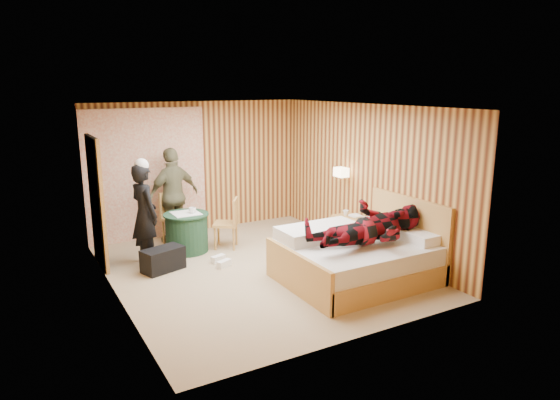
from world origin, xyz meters
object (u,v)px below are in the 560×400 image
nightstand (350,232)px  round_table (187,232)px  chair_far (173,213)px  chair_near (230,219)px  man_at_table (174,195)px  bed (358,258)px  duffel_bag (163,259)px  woman_standing (145,214)px  wall_lamp (341,172)px  man_on_bed (371,217)px

nightstand → round_table: round_table is taller
chair_far → chair_near: (0.76, -0.79, -0.03)m
man_at_table → bed: bearing=104.6°
nightstand → man_at_table: bearing=143.2°
man_at_table → round_table: bearing=74.8°
duffel_bag → woman_standing: (-0.13, 0.44, 0.63)m
woman_standing → man_at_table: size_ratio=0.94×
wall_lamp → man_at_table: (-2.57, 1.54, -0.44)m
duffel_bag → man_on_bed: bearing=-57.1°
wall_lamp → nightstand: bearing=-97.0°
duffel_bag → man_at_table: (0.63, 1.33, 0.68)m
bed → round_table: bed is taller
wall_lamp → bed: (-0.80, -1.54, -0.97)m
wall_lamp → man_on_bed: man_on_bed is taller
nightstand → woman_standing: size_ratio=0.36×
nightstand → chair_near: (-1.80, 1.07, 0.22)m
round_table → wall_lamp: bearing=-19.3°
bed → man_at_table: (-1.77, 3.08, 0.53)m
chair_near → woman_standing: bearing=-54.4°
wall_lamp → duffel_bag: 3.39m
bed → chair_far: 3.55m
wall_lamp → duffel_bag: bearing=176.3°
chair_far → man_on_bed: man_on_bed is taller
woman_standing → duffel_bag: bearing=-177.4°
woman_standing → man_at_table: 1.17m
bed → nightstand: bed is taller
chair_near → man_at_table: (-0.73, 0.82, 0.35)m
duffel_bag → man_on_bed: size_ratio=0.36×
nightstand → woman_standing: bearing=163.1°
wall_lamp → woman_standing: size_ratio=0.16×
bed → chair_far: (-1.80, 3.05, 0.21)m
man_at_table → man_on_bed: man_on_bed is taller
bed → duffel_bag: size_ratio=3.35×
nightstand → woman_standing: woman_standing is taller
wall_lamp → nightstand: wall_lamp is taller
bed → chair_far: bed is taller
chair_near → woman_standing: 1.52m
woman_standing → nightstand: bearing=-120.7°
bed → chair_near: (-1.04, 2.26, 0.18)m
round_table → man_on_bed: bearing=-56.1°
nightstand → chair_far: (-2.56, 1.86, 0.25)m
duffel_bag → woman_standing: size_ratio=0.39×
wall_lamp → chair_far: wall_lamp is taller
nightstand → duffel_bag: 3.20m
duffel_bag → man_at_table: size_ratio=0.37×
round_table → chair_near: 0.77m
nightstand → duffel_bag: nightstand is taller
chair_near → duffel_bag: (-1.36, -0.51, -0.34)m
wall_lamp → chair_near: 2.13m
man_on_bed → nightstand: bearing=62.8°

